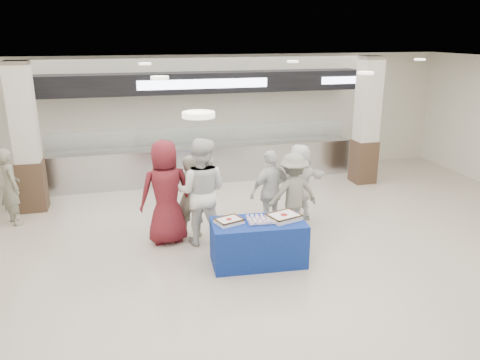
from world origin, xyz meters
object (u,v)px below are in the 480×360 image
object	(u,v)px
civilian_maroon	(166,192)
chef_tall	(201,192)
chef_short	(271,191)
cupcake_tray	(261,220)
soldier_a	(190,196)
soldier_bg	(10,187)
sheet_cake_left	(229,221)
sheet_cake_right	(284,216)
civilian_white	(299,183)
soldier_b	(293,193)
display_table	(258,242)

from	to	relation	value
civilian_maroon	chef_tall	distance (m)	0.65
civilian_maroon	chef_short	size ratio (longest dim) A/B	1.19
cupcake_tray	soldier_a	distance (m)	1.70
soldier_bg	chef_short	bearing A→B (deg)	-137.76
sheet_cake_left	civilian_maroon	world-z (taller)	civilian_maroon
soldier_a	soldier_bg	distance (m)	3.73
sheet_cake_right	chef_tall	xyz separation A→B (m)	(-1.21, 1.06, 0.19)
sheet_cake_left	chef_short	xyz separation A→B (m)	(1.11, 1.17, 0.02)
chef_short	civilian_white	xyz separation A→B (m)	(0.73, 0.40, -0.01)
cupcake_tray	soldier_b	distance (m)	1.45
display_table	civilian_white	world-z (taller)	civilian_white
cupcake_tray	chef_tall	world-z (taller)	chef_tall
sheet_cake_left	soldier_a	bearing A→B (deg)	107.80
sheet_cake_left	civilian_white	bearing A→B (deg)	40.51
soldier_a	chef_short	bearing A→B (deg)	-164.33
civilian_maroon	soldier_bg	distance (m)	3.38
soldier_bg	soldier_b	bearing A→B (deg)	-138.05
sheet_cake_right	soldier_bg	world-z (taller)	soldier_bg
sheet_cake_right	civilian_maroon	bearing A→B (deg)	145.53
display_table	soldier_a	world-z (taller)	soldier_a
cupcake_tray	chef_tall	xyz separation A→B (m)	(-0.80, 1.06, 0.21)
cupcake_tray	chef_short	xyz separation A→B (m)	(0.58, 1.24, 0.03)
display_table	sheet_cake_left	xyz separation A→B (m)	(-0.48, 0.07, 0.42)
sheet_cake_right	civilian_maroon	size ratio (longest dim) A/B	0.31
sheet_cake_left	soldier_bg	xyz separation A→B (m)	(-3.84, 2.85, -0.01)
soldier_a	chef_tall	xyz separation A→B (m)	(0.15, -0.35, 0.19)
chef_short	civilian_white	size ratio (longest dim) A/B	1.01
display_table	soldier_bg	size ratio (longest dim) A/B	0.98
display_table	soldier_b	distance (m)	1.53
chef_short	display_table	bearing A→B (deg)	43.25
sheet_cake_left	soldier_bg	distance (m)	4.78
display_table	cupcake_tray	bearing A→B (deg)	6.68
soldier_b	civilian_white	bearing A→B (deg)	-126.53
sheet_cake_right	chef_short	distance (m)	1.26
soldier_a	soldier_b	bearing A→B (deg)	-167.82
civilian_white	sheet_cake_right	bearing A→B (deg)	49.29
sheet_cake_right	soldier_b	distance (m)	1.22
sheet_cake_right	soldier_bg	bearing A→B (deg)	148.48
sheet_cake_left	civilian_maroon	size ratio (longest dim) A/B	0.25
chef_short	sheet_cake_right	bearing A→B (deg)	61.70
cupcake_tray	soldier_b	xyz separation A→B (m)	(0.97, 1.08, 0.01)
soldier_a	soldier_b	distance (m)	1.95
cupcake_tray	chef_tall	size ratio (longest dim) A/B	0.21
soldier_b	civilian_maroon	bearing A→B (deg)	-9.29
cupcake_tray	civilian_white	xyz separation A→B (m)	(1.31, 1.64, 0.03)
cupcake_tray	chef_short	distance (m)	1.37
soldier_a	cupcake_tray	bearing A→B (deg)	146.10
soldier_b	chef_tall	bearing A→B (deg)	-4.65
civilian_maroon	chef_short	xyz separation A→B (m)	(2.00, -0.01, -0.15)
sheet_cake_right	soldier_b	size ratio (longest dim) A/B	0.38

